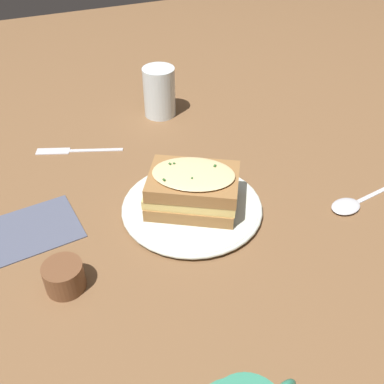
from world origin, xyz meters
name	(u,v)px	position (x,y,z in m)	size (l,w,h in m)	color
ground_plane	(203,220)	(0.00, 0.00, 0.00)	(2.40, 2.40, 0.00)	brown
dinner_plate	(192,207)	(0.01, -0.03, 0.01)	(0.24, 0.24, 0.01)	silver
sandwich	(193,189)	(0.01, -0.03, 0.05)	(0.18, 0.16, 0.07)	olive
water_glass	(159,92)	(-0.06, -0.37, 0.06)	(0.07, 0.07, 0.11)	silver
fork	(69,150)	(0.17, -0.30, 0.00)	(0.17, 0.08, 0.00)	silver
spoon	(350,205)	(-0.25, 0.07, 0.00)	(0.16, 0.05, 0.01)	silver
napkin	(32,229)	(0.27, -0.09, 0.00)	(0.15, 0.12, 0.00)	#4C5166
condiment_pot	(64,277)	(0.24, 0.05, 0.02)	(0.06, 0.06, 0.04)	brown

